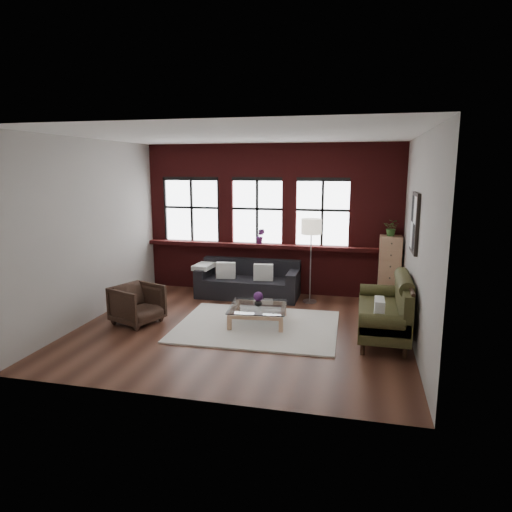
% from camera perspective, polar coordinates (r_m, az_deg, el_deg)
% --- Properties ---
extents(floor, '(5.50, 5.50, 0.00)m').
position_cam_1_polar(floor, '(7.89, -1.72, -9.02)').
color(floor, '#3E2017').
rests_on(floor, ground).
extents(ceiling, '(5.50, 5.50, 0.00)m').
position_cam_1_polar(ceiling, '(7.43, -1.87, 14.87)').
color(ceiling, white).
rests_on(ceiling, ground).
extents(wall_back, '(5.50, 0.00, 5.50)m').
position_cam_1_polar(wall_back, '(9.91, 1.94, 4.62)').
color(wall_back, '#A5A199').
rests_on(wall_back, ground).
extents(wall_front, '(5.50, 0.00, 5.50)m').
position_cam_1_polar(wall_front, '(5.15, -8.95, -1.42)').
color(wall_front, '#A5A199').
rests_on(wall_front, ground).
extents(wall_left, '(0.00, 5.00, 5.00)m').
position_cam_1_polar(wall_left, '(8.61, -19.79, 3.02)').
color(wall_left, '#A5A199').
rests_on(wall_left, ground).
extents(wall_right, '(0.00, 5.00, 5.00)m').
position_cam_1_polar(wall_right, '(7.29, 19.60, 1.70)').
color(wall_right, '#A5A199').
rests_on(wall_right, ground).
extents(brick_backwall, '(5.50, 0.12, 3.20)m').
position_cam_1_polar(brick_backwall, '(9.85, 1.87, 4.58)').
color(brick_backwall, '#511313').
rests_on(brick_backwall, floor).
extents(sill_ledge, '(5.50, 0.30, 0.08)m').
position_cam_1_polar(sill_ledge, '(9.84, 1.75, 1.28)').
color(sill_ledge, '#511313').
rests_on(sill_ledge, brick_backwall).
extents(window_left, '(1.38, 0.10, 1.50)m').
position_cam_1_polar(window_left, '(10.34, -7.99, 5.62)').
color(window_left, black).
rests_on(window_left, brick_backwall).
extents(window_mid, '(1.38, 0.10, 1.50)m').
position_cam_1_polar(window_mid, '(9.91, 0.18, 5.50)').
color(window_mid, black).
rests_on(window_mid, brick_backwall).
extents(window_right, '(1.38, 0.10, 1.50)m').
position_cam_1_polar(window_right, '(9.69, 8.31, 5.26)').
color(window_right, black).
rests_on(window_right, brick_backwall).
extents(wall_poster, '(0.05, 0.74, 0.94)m').
position_cam_1_polar(wall_poster, '(7.55, 19.25, 3.94)').
color(wall_poster, black).
rests_on(wall_poster, wall_right).
extents(shag_rug, '(2.77, 2.20, 0.03)m').
position_cam_1_polar(shag_rug, '(7.94, 0.14, -8.76)').
color(shag_rug, beige).
rests_on(shag_rug, floor).
extents(dark_sofa, '(2.13, 0.86, 0.77)m').
position_cam_1_polar(dark_sofa, '(9.63, -1.01, -2.92)').
color(dark_sofa, black).
rests_on(dark_sofa, floor).
extents(pillow_a, '(0.42, 0.21, 0.34)m').
position_cam_1_polar(pillow_a, '(9.61, -3.80, -1.80)').
color(pillow_a, silver).
rests_on(pillow_a, dark_sofa).
extents(pillow_b, '(0.41, 0.19, 0.34)m').
position_cam_1_polar(pillow_b, '(9.41, 0.93, -2.05)').
color(pillow_b, silver).
rests_on(pillow_b, dark_sofa).
extents(vintage_settee, '(0.86, 1.93, 1.03)m').
position_cam_1_polar(vintage_settee, '(7.65, 15.58, -6.00)').
color(vintage_settee, '#363419').
rests_on(vintage_settee, floor).
extents(pillow_settee, '(0.14, 0.38, 0.34)m').
position_cam_1_polar(pillow_settee, '(7.05, 15.15, -6.53)').
color(pillow_settee, silver).
rests_on(pillow_settee, vintage_settee).
extents(armchair, '(0.96, 0.95, 0.68)m').
position_cam_1_polar(armchair, '(8.30, -14.61, -5.86)').
color(armchair, black).
rests_on(armchair, floor).
extents(coffee_table, '(1.08, 1.08, 0.33)m').
position_cam_1_polar(coffee_table, '(8.06, 0.28, -7.40)').
color(coffee_table, tan).
rests_on(coffee_table, shag_rug).
extents(vase, '(0.17, 0.17, 0.14)m').
position_cam_1_polar(vase, '(7.98, 0.28, -5.79)').
color(vase, '#B2B2B2').
rests_on(vase, coffee_table).
extents(flowers, '(0.17, 0.17, 0.17)m').
position_cam_1_polar(flowers, '(7.96, 0.28, -5.08)').
color(flowers, '#532264').
rests_on(flowers, vase).
extents(drawer_chest, '(0.42, 0.42, 1.37)m').
position_cam_1_polar(drawer_chest, '(9.51, 16.33, -1.68)').
color(drawer_chest, tan).
rests_on(drawer_chest, floor).
extents(potted_plant_top, '(0.37, 0.34, 0.33)m').
position_cam_1_polar(potted_plant_top, '(9.36, 16.61, 3.41)').
color(potted_plant_top, '#2D5923').
rests_on(potted_plant_top, drawer_chest).
extents(floor_lamp, '(0.40, 0.40, 1.85)m').
position_cam_1_polar(floor_lamp, '(9.20, 6.85, -0.19)').
color(floor_lamp, '#A5A5A8').
rests_on(floor_lamp, floor).
extents(sill_plant, '(0.19, 0.15, 0.34)m').
position_cam_1_polar(sill_plant, '(9.82, 0.55, 2.50)').
color(sill_plant, '#532264').
rests_on(sill_plant, sill_ledge).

